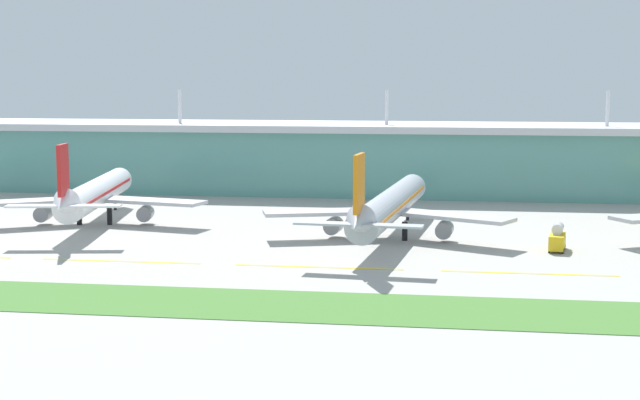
% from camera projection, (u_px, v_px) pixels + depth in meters
% --- Properties ---
extents(ground_plane, '(600.00, 600.00, 0.00)m').
position_uv_depth(ground_plane, '(340.00, 264.00, 161.42)').
color(ground_plane, '#A8A59E').
extents(terminal_building, '(288.00, 34.00, 27.73)m').
position_uv_depth(terminal_building, '(388.00, 158.00, 258.37)').
color(terminal_building, '#5B9E93').
rests_on(terminal_building, ground).
extents(airliner_near_middle, '(48.10, 63.08, 18.90)m').
position_uv_depth(airliner_near_middle, '(95.00, 194.00, 204.54)').
color(airliner_near_middle, white).
rests_on(airliner_near_middle, ground).
extents(airliner_center, '(48.63, 71.83, 18.90)m').
position_uv_depth(airliner_center, '(390.00, 206.00, 185.56)').
color(airliner_center, '#ADB2BC').
rests_on(airliner_center, ground).
extents(taxiway_stripe_mid_west, '(28.00, 0.70, 0.04)m').
position_uv_depth(taxiway_stripe_mid_west, '(121.00, 261.00, 163.25)').
color(taxiway_stripe_mid_west, yellow).
rests_on(taxiway_stripe_mid_west, ground).
extents(taxiway_stripe_centre, '(28.00, 0.70, 0.04)m').
position_uv_depth(taxiway_stripe_centre, '(319.00, 267.00, 158.21)').
color(taxiway_stripe_centre, yellow).
rests_on(taxiway_stripe_centre, ground).
extents(taxiway_stripe_mid_east, '(28.00, 0.70, 0.04)m').
position_uv_depth(taxiway_stripe_mid_east, '(529.00, 273.00, 153.17)').
color(taxiway_stripe_mid_east, yellow).
rests_on(taxiway_stripe_mid_east, ground).
extents(grass_verge, '(300.00, 18.00, 0.10)m').
position_uv_depth(grass_verge, '(311.00, 306.00, 131.07)').
color(grass_verge, '#477A33').
rests_on(grass_verge, ground).
extents(fuel_truck, '(3.69, 7.52, 4.95)m').
position_uv_depth(fuel_truck, '(557.00, 238.00, 173.15)').
color(fuel_truck, gold).
rests_on(fuel_truck, ground).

